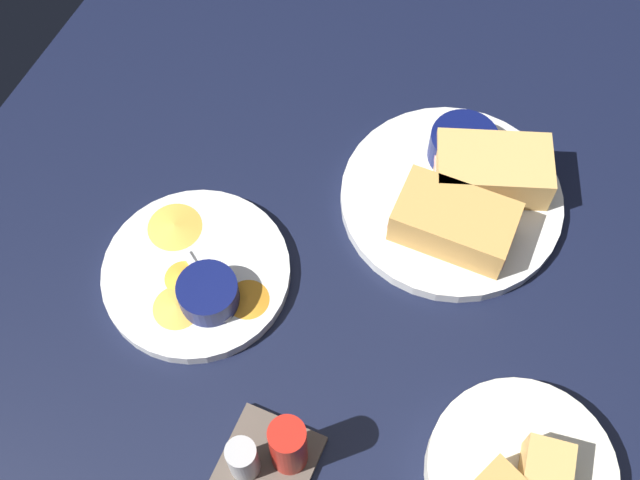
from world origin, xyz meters
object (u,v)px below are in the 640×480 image
ramekin_light_gravy (208,293)px  condiment_caddy (272,454)px  spoon_by_dark_ramekin (469,197)px  sandwich_half_far (492,169)px  bread_basket_rear (521,475)px  ramekin_dark_sauce (463,145)px  sandwich_half_near (454,222)px  plate_sandwich_main (451,199)px  spoon_by_gravy_ramekin (215,300)px  plate_chips_companion (196,273)px

ramekin_light_gravy → condiment_caddy: 18.58cm
spoon_by_dark_ramekin → condiment_caddy: condiment_caddy is taller
sandwich_half_far → bread_basket_rear: (-13.11, 31.48, -1.90)cm
ramekin_dark_sauce → spoon_by_dark_ramekin: 6.26cm
bread_basket_rear → sandwich_half_near: bearing=-57.3°
plate_sandwich_main → spoon_by_gravy_ramekin: spoon_by_gravy_ramekin is taller
bread_basket_rear → ramekin_light_gravy: bearing=-7.7°
spoon_by_gravy_ramekin → bread_basket_rear: size_ratio=0.49×
bread_basket_rear → condiment_caddy: 24.11cm
ramekin_light_gravy → bread_basket_rear: 36.50cm
sandwich_half_near → ramekin_light_gravy: sandwich_half_near is taller
spoon_by_gravy_ramekin → bread_basket_rear: 35.85cm
spoon_by_dark_ramekin → plate_chips_companion: 32.34cm
sandwich_half_near → spoon_by_gravy_ramekin: (20.64, 18.26, -2.04)cm
plate_sandwich_main → sandwich_half_far: size_ratio=1.74×
sandwich_half_near → spoon_by_dark_ramekin: (-0.37, -5.08, -2.04)cm
spoon_by_dark_ramekin → bread_basket_rear: bread_basket_rear is taller
sandwich_half_far → bread_basket_rear: bread_basket_rear is taller
plate_chips_companion → spoon_by_gravy_ramekin: spoon_by_gravy_ramekin is taller
spoon_by_dark_ramekin → spoon_by_gravy_ramekin: (21.01, 23.34, 0.00)cm
plate_sandwich_main → plate_chips_companion: size_ratio=1.24×
sandwich_half_near → ramekin_dark_sauce: sandwich_half_near is taller
plate_chips_companion → bread_basket_rear: bearing=169.2°
plate_sandwich_main → spoon_by_dark_ramekin: 2.26cm
sandwich_half_near → sandwich_half_far: 8.51cm
sandwich_half_near → sandwich_half_far: same height
plate_sandwich_main → bread_basket_rear: bearing=120.5°
plate_chips_companion → ramekin_light_gravy: (-3.13, 2.61, 2.55)cm
plate_sandwich_main → bread_basket_rear: 32.32cm
plate_chips_companion → ramekin_dark_sauce: bearing=-130.1°
sandwich_half_far → ramekin_dark_sauce: bearing=-26.5°
sandwich_half_near → ramekin_light_gravy: size_ratio=2.02×
sandwich_half_near → bread_basket_rear: bearing=122.7°
sandwich_half_near → plate_chips_companion: sandwich_half_near is taller
spoon_by_gravy_ramekin → condiment_caddy: condiment_caddy is taller
sandwich_half_far → ramekin_dark_sauce: sandwich_half_far is taller
ramekin_dark_sauce → bread_basket_rear: bearing=117.3°
bread_basket_rear → ramekin_dark_sauce: bearing=-62.7°
sandwich_half_far → spoon_by_gravy_ramekin: 34.82cm
plate_sandwich_main → spoon_by_gravy_ramekin: bearing=50.2°
ramekin_dark_sauce → ramekin_light_gravy: size_ratio=1.21×
spoon_by_gravy_ramekin → ramekin_light_gravy: bearing=1.5°
ramekin_dark_sauce → ramekin_light_gravy: ramekin_dark_sauce is taller
plate_sandwich_main → ramekin_light_gravy: bearing=49.3°
sandwich_half_near → condiment_caddy: 32.10cm
ramekin_light_gravy → spoon_by_gravy_ramekin: 1.53cm
sandwich_half_near → bread_basket_rear: 27.59cm
plate_sandwich_main → spoon_by_gravy_ramekin: size_ratio=2.88×
ramekin_dark_sauce → plate_chips_companion: ramekin_dark_sauce is taller
plate_chips_companion → plate_sandwich_main: bearing=-138.4°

